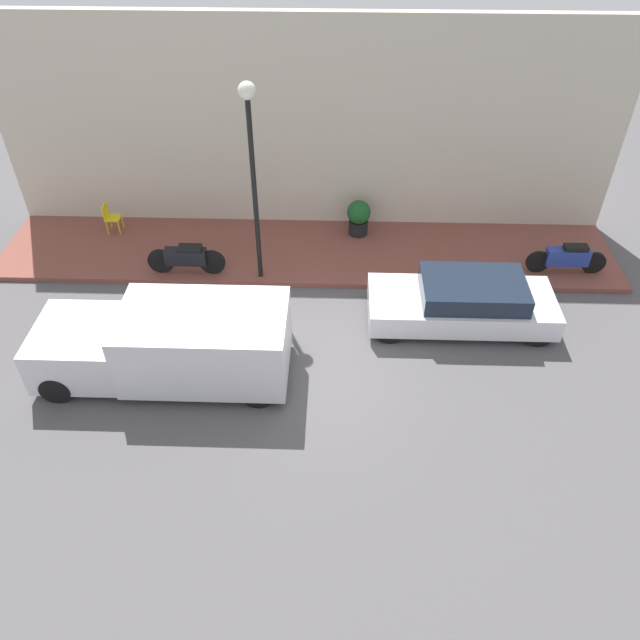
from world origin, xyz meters
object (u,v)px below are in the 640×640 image
Objects in this scene: motorcycle_blue at (568,258)px; streetlamp at (251,148)px; delivery_van at (167,343)px; cafe_chair at (110,216)px; parked_car at (464,302)px; potted_plant at (359,217)px; motorcycle_black at (186,258)px.

motorcycle_blue is 8.54m from streetlamp.
delivery_van is 6.18× the size of cafe_chair.
delivery_van is at bearing 106.58° from parked_car.
potted_plant is (2.14, -2.56, -2.98)m from streetlamp.
streetlamp is (-0.09, -1.92, 3.07)m from motorcycle_black.
delivery_van is at bearing 143.61° from potted_plant.
motorcycle_blue is at bearing -67.68° from delivery_van.
motorcycle_black is (3.57, 0.34, -0.27)m from delivery_van.
streetlamp is (3.48, -1.58, 2.80)m from delivery_van.
delivery_van is at bearing 112.32° from motorcycle_blue.
delivery_van is 4.74m from streetlamp.
streetlamp is 4.92× the size of potted_plant.
streetlamp is (-0.43, 7.95, 3.08)m from motorcycle_blue.
motorcycle_blue is 12.52m from cafe_chair.
parked_car is at bearing -73.42° from delivery_van.
motorcycle_blue is at bearing -88.01° from motorcycle_black.
motorcycle_black is (1.61, 6.91, 0.00)m from parked_car.
motorcycle_blue is 2.36× the size of cafe_chair.
parked_car is 0.87× the size of streetlamp.
cafe_chair is (-0.11, 7.03, -0.05)m from potted_plant.
streetlamp reaches higher than cafe_chair.
parked_car is 0.82× the size of delivery_van.
delivery_van is 10.30m from motorcycle_blue.
motorcycle_blue is at bearing -56.50° from parked_car.
delivery_van is (-1.96, 6.58, 0.27)m from parked_car.
delivery_van is at bearing -152.36° from cafe_chair.
parked_car reaches higher than potted_plant.
cafe_chair is (5.51, 2.89, -0.23)m from delivery_van.
motorcycle_black is (-0.34, 9.87, 0.01)m from motorcycle_blue.
parked_car is 2.16× the size of motorcycle_black.
potted_plant is (2.05, -4.48, 0.09)m from motorcycle_black.
potted_plant is at bearing -50.22° from streetlamp.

